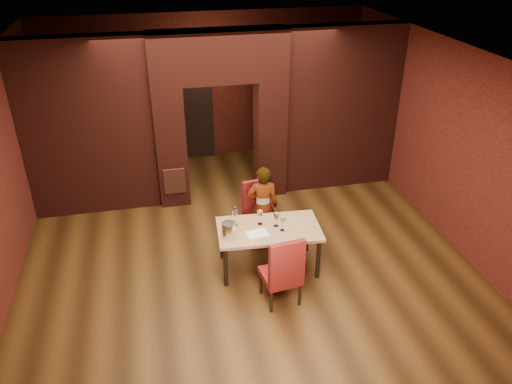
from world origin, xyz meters
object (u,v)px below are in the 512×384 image
water_bottle (235,216)px  potted_plant (293,228)px  chair_far (260,214)px  wine_glass_b (276,220)px  wine_glass_c (282,225)px  chair_near (281,268)px  wine_glass_a (260,218)px  wine_bucket (229,230)px  dining_table (269,248)px  person_seated (263,207)px

water_bottle → potted_plant: (1.11, 0.53, -0.70)m
chair_far → potted_plant: bearing=-10.5°
wine_glass_b → wine_glass_c: bearing=-65.8°
chair_near → wine_glass_a: size_ratio=4.83×
chair_far → chair_near: 1.53m
water_bottle → potted_plant: size_ratio=0.84×
potted_plant → wine_glass_b: bearing=-126.2°
chair_near → wine_bucket: 0.95m
water_bottle → potted_plant: bearing=25.5°
dining_table → wine_glass_c: 0.51m
chair_near → water_bottle: chair_near is taller
wine_glass_a → potted_plant: size_ratio=0.59×
chair_far → wine_bucket: 1.14m
person_seated → wine_bucket: person_seated is taller
dining_table → person_seated: 0.76m
person_seated → potted_plant: size_ratio=3.64×
dining_table → chair_near: bearing=-87.0°
water_bottle → wine_glass_b: bearing=-14.5°
wine_glass_b → water_bottle: bearing=165.5°
person_seated → wine_glass_a: (-0.16, -0.53, 0.13)m
chair_far → dining_table: bearing=-100.2°
person_seated → wine_bucket: 1.05m
wine_glass_b → wine_glass_a: bearing=154.1°
dining_table → potted_plant: dining_table is taller
chair_far → wine_glass_a: bearing=-110.5°
chair_near → person_seated: bearing=-100.0°
dining_table → wine_glass_a: size_ratio=6.72×
wine_glass_a → wine_glass_c: (0.29, -0.25, -0.01)m
person_seated → wine_bucket: bearing=54.1°
water_bottle → wine_bucket: bearing=-116.4°
person_seated → wine_glass_b: 0.65m
chair_far → potted_plant: size_ratio=2.69×
dining_table → wine_glass_c: bearing=-26.1°
chair_far → wine_bucket: size_ratio=4.33×
chair_near → wine_glass_a: 0.96m
wine_bucket → water_bottle: 0.34m
dining_table → person_seated: size_ratio=1.08×
chair_near → dining_table: bearing=-98.4°
wine_glass_c → water_bottle: 0.73m
wine_glass_a → water_bottle: water_bottle is taller
wine_bucket → wine_glass_b: bearing=10.6°
dining_table → water_bottle: bearing=163.5°
dining_table → wine_bucket: wine_bucket is taller
water_bottle → chair_near: bearing=-64.1°
wine_bucket → chair_far: bearing=51.9°
wine_glass_a → wine_bucket: (-0.53, -0.25, 0.01)m
wine_bucket → wine_glass_a: bearing=25.4°
wine_bucket → potted_plant: 1.64m
wine_glass_a → potted_plant: bearing=38.4°
water_bottle → person_seated: bearing=41.4°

